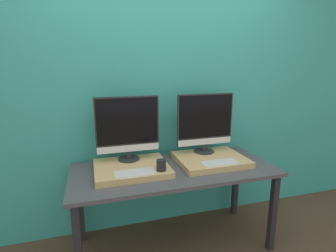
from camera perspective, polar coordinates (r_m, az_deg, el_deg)
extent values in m
cube|color=teal|center=(2.45, -1.67, 7.15)|extent=(8.00, 0.04, 2.60)
cube|color=#47474C|center=(2.20, 1.37, -9.55)|extent=(1.67, 0.71, 0.03)
cube|color=#232328|center=(2.04, -18.98, -24.11)|extent=(0.05, 0.05, 0.69)
cube|color=#232328|center=(2.48, 21.85, -17.17)|extent=(0.05, 0.05, 0.69)
cube|color=#232328|center=(2.54, -18.55, -16.06)|extent=(0.05, 0.05, 0.69)
cube|color=#232328|center=(2.90, 14.47, -11.94)|extent=(0.05, 0.05, 0.69)
cube|color=tan|center=(2.15, -7.94, -9.11)|extent=(0.58, 0.48, 0.05)
cylinder|color=#282828|center=(2.27, -8.52, -7.07)|extent=(0.18, 0.18, 0.01)
cylinder|color=#282828|center=(2.26, -8.56, -6.20)|extent=(0.04, 0.04, 0.06)
cube|color=#282828|center=(2.18, -8.79, 0.32)|extent=(0.53, 0.02, 0.47)
cube|color=black|center=(2.16, -8.77, 1.02)|extent=(0.50, 0.00, 0.38)
cube|color=silver|center=(2.22, -8.56, -4.85)|extent=(0.52, 0.00, 0.06)
cube|color=silver|center=(1.99, -7.20, -10.06)|extent=(0.30, 0.13, 0.01)
cube|color=silver|center=(1.98, -7.21, -9.86)|extent=(0.29, 0.11, 0.00)
cylinder|color=black|center=(2.01, -1.47, -8.52)|extent=(0.07, 0.07, 0.08)
cube|color=tan|center=(2.35, 9.24, -7.21)|extent=(0.58, 0.48, 0.05)
cylinder|color=#282828|center=(2.46, 7.85, -5.45)|extent=(0.18, 0.18, 0.01)
cylinder|color=#282828|center=(2.44, 7.87, -4.64)|extent=(0.04, 0.04, 0.06)
cube|color=#282828|center=(2.38, 8.07, 1.41)|extent=(0.53, 0.02, 0.47)
cube|color=black|center=(2.36, 8.24, 2.05)|extent=(0.50, 0.00, 0.38)
cube|color=silver|center=(2.41, 8.05, -3.37)|extent=(0.52, 0.00, 0.06)
cube|color=silver|center=(2.20, 11.19, -7.87)|extent=(0.30, 0.13, 0.01)
cube|color=silver|center=(2.19, 11.20, -7.69)|extent=(0.29, 0.11, 0.00)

